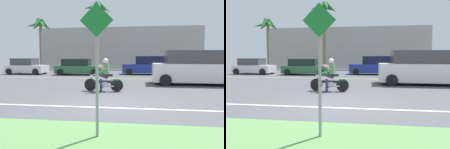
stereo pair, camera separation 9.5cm
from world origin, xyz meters
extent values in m
cube|color=#4C4F54|center=(0.00, 3.00, -0.02)|extent=(56.00, 30.00, 0.04)
cube|color=silver|center=(0.00, -0.57, 0.00)|extent=(50.40, 0.12, 0.01)
cube|color=yellow|center=(0.00, 8.20, 0.00)|extent=(50.40, 0.12, 0.01)
cylinder|color=black|center=(-1.42, 2.55, 0.29)|extent=(0.58, 0.11, 0.58)
cylinder|color=black|center=(-0.17, 2.49, 0.29)|extent=(0.58, 0.11, 0.58)
cylinder|color=#B7BAC1|center=(-1.32, 2.54, 0.53)|extent=(0.26, 0.06, 0.50)
cube|color=black|center=(-0.80, 2.52, 0.44)|extent=(1.05, 0.15, 0.12)
cube|color=#B7BAC1|center=(-0.75, 2.52, 0.33)|extent=(0.32, 0.21, 0.23)
ellipsoid|color=#236B33|center=(-0.97, 2.53, 0.81)|extent=(0.42, 0.23, 0.21)
cube|color=black|center=(-0.61, 2.51, 0.75)|extent=(0.47, 0.23, 0.10)
cube|color=#236B33|center=(-0.19, 2.49, 0.55)|extent=(0.31, 0.17, 0.06)
cylinder|color=#B7BAC1|center=(-1.25, 2.54, 0.76)|extent=(0.06, 0.60, 0.03)
sphere|color=#B7BAC1|center=(-1.36, 2.55, 0.65)|extent=(0.13, 0.13, 0.13)
cylinder|color=#B7BAC1|center=(-0.53, 2.39, 0.26)|extent=(0.48, 0.09, 0.07)
cube|color=#4C7F4C|center=(-0.66, 2.51, 1.04)|extent=(0.23, 0.32, 0.48)
sphere|color=silver|center=(-0.70, 2.51, 1.40)|extent=(0.25, 0.25, 0.25)
cylinder|color=#2D334C|center=(-0.77, 2.61, 0.70)|extent=(0.39, 0.14, 0.24)
cylinder|color=#2D334C|center=(-0.78, 2.42, 0.70)|extent=(0.39, 0.14, 0.24)
cylinder|color=#2D334C|center=(-0.90, 2.39, 0.29)|extent=(0.11, 0.11, 0.59)
cylinder|color=#2D334C|center=(-0.93, 2.64, 0.26)|extent=(0.20, 0.11, 0.32)
cylinder|color=tan|center=(-0.85, 2.71, 1.11)|extent=(0.44, 0.11, 0.27)
cylinder|color=tan|center=(-0.86, 2.33, 1.11)|extent=(0.44, 0.11, 0.27)
cube|color=white|center=(3.96, 5.62, 0.69)|extent=(4.69, 1.98, 1.03)
cube|color=#444346|center=(4.05, 5.62, 1.58)|extent=(3.38, 1.69, 0.74)
cylinder|color=black|center=(5.65, 6.57, 0.32)|extent=(0.64, 0.23, 0.64)
cylinder|color=black|center=(2.29, 6.60, 0.32)|extent=(0.64, 0.23, 0.64)
cylinder|color=black|center=(2.26, 4.68, 0.32)|extent=(0.64, 0.23, 0.64)
cube|color=silver|center=(-9.58, 11.25, 0.49)|extent=(3.72, 1.79, 0.68)
cube|color=#414147|center=(-9.80, 11.26, 1.15)|extent=(2.18, 1.49, 0.63)
cylinder|color=black|center=(-10.93, 10.51, 0.28)|extent=(0.57, 0.21, 0.56)
cylinder|color=black|center=(-8.30, 10.38, 0.28)|extent=(0.57, 0.21, 0.56)
cylinder|color=black|center=(-10.85, 12.12, 0.28)|extent=(0.57, 0.21, 0.56)
cylinder|color=black|center=(-8.23, 12.00, 0.28)|extent=(0.57, 0.21, 0.56)
cube|color=#2D663D|center=(-4.50, 11.14, 0.48)|extent=(4.17, 1.73, 0.66)
cube|color=black|center=(-4.75, 11.14, 1.12)|extent=(2.43, 1.47, 0.61)
cylinder|color=black|center=(-5.98, 10.29, 0.28)|extent=(0.56, 0.19, 0.56)
cylinder|color=black|center=(-2.99, 10.34, 0.28)|extent=(0.56, 0.19, 0.56)
cylinder|color=black|center=(-6.01, 11.95, 0.28)|extent=(0.56, 0.19, 0.56)
cylinder|color=black|center=(-3.02, 12.00, 0.28)|extent=(0.56, 0.19, 0.56)
cube|color=navy|center=(1.52, 12.31, 0.55)|extent=(4.39, 1.64, 0.78)
cube|color=black|center=(1.78, 12.31, 1.30)|extent=(2.55, 1.40, 0.72)
cylinder|color=black|center=(3.10, 13.10, 0.28)|extent=(0.56, 0.18, 0.56)
cylinder|color=black|center=(-0.06, 13.13, 0.28)|extent=(0.56, 0.18, 0.56)
cylinder|color=black|center=(3.09, 11.50, 0.28)|extent=(0.56, 0.18, 0.56)
cylinder|color=black|center=(-0.07, 11.52, 0.28)|extent=(0.56, 0.18, 0.56)
cube|color=#AD1E1E|center=(7.01, 13.63, 0.49)|extent=(3.73, 1.72, 0.68)
cube|color=#351116|center=(6.79, 13.63, 1.14)|extent=(2.17, 1.47, 0.62)
cylinder|color=black|center=(5.67, 12.81, 0.28)|extent=(0.56, 0.19, 0.56)
cylinder|color=black|center=(5.69, 14.48, 0.28)|extent=(0.56, 0.19, 0.56)
cylinder|color=black|center=(8.36, 14.45, 0.28)|extent=(0.56, 0.19, 0.56)
cylinder|color=brown|center=(-10.62, 16.18, 2.72)|extent=(0.20, 0.20, 5.44)
sphere|color=#337538|center=(-10.62, 16.18, 5.44)|extent=(0.52, 0.52, 0.52)
cone|color=#337538|center=(-9.90, 16.15, 5.26)|extent=(1.54, 0.64, 1.55)
cone|color=#337538|center=(-10.27, 16.81, 5.26)|extent=(1.31, 1.75, 1.26)
cone|color=#337538|center=(-10.87, 16.85, 5.26)|extent=(1.08, 1.65, 1.53)
cone|color=#337538|center=(-11.25, 16.53, 5.26)|extent=(1.75, 1.32, 1.28)
cone|color=#337538|center=(-11.27, 15.87, 5.26)|extent=(1.78, 1.24, 0.96)
cone|color=#337538|center=(-10.73, 15.47, 5.26)|extent=(0.81, 1.59, 1.56)
cone|color=#337538|center=(-10.10, 15.68, 5.26)|extent=(1.62, 1.59, 1.17)
cylinder|color=#846B4C|center=(-3.61, 14.96, 3.45)|extent=(0.34, 0.34, 6.91)
sphere|color=#28662D|center=(-3.61, 14.96, 6.91)|extent=(0.89, 0.89, 0.89)
cone|color=#28662D|center=(-2.92, 15.03, 6.74)|extent=(1.58, 0.71, 1.39)
cone|color=#28662D|center=(-3.08, 15.41, 6.74)|extent=(1.58, 1.47, 0.87)
cone|color=#28662D|center=(-3.84, 15.61, 6.74)|extent=(1.07, 1.71, 1.00)
cone|color=#28662D|center=(-4.18, 15.34, 6.74)|extent=(1.64, 1.34, 1.25)
cone|color=#28662D|center=(-4.22, 14.65, 6.74)|extent=(1.69, 1.22, 0.92)
cone|color=#28662D|center=(-3.87, 14.32, 6.74)|extent=(1.12, 1.70, 1.16)
cone|color=#28662D|center=(-3.29, 14.35, 6.74)|extent=(1.21, 1.66, 1.29)
cylinder|color=gray|center=(0.06, -3.04, 1.00)|extent=(0.06, 0.06, 2.01)
cube|color=#19722D|center=(0.06, -3.06, 2.25)|extent=(0.62, 0.03, 0.62)
cube|color=#A8A399|center=(-1.91, 21.00, 2.67)|extent=(20.69, 4.00, 5.33)
camera|label=1|loc=(0.84, -6.82, 1.57)|focal=33.14mm
camera|label=2|loc=(0.94, -6.81, 1.57)|focal=33.14mm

